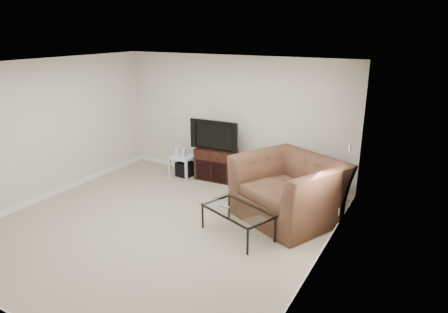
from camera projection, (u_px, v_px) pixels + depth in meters
The scene contains 18 objects.
floor at pixel (160, 226), 6.32m from camera, with size 5.00×5.00×0.00m, color tan.
ceiling at pixel (151, 65), 5.55m from camera, with size 5.00×5.00×0.00m, color white.
wall_back at pixel (234, 119), 8.01m from camera, with size 5.00×0.02×2.50m, color silver.
wall_left at pixel (44, 131), 7.09m from camera, with size 0.02×5.00×2.50m, color silver.
wall_right at pixel (321, 181), 4.78m from camera, with size 0.02×5.00×2.50m, color silver.
plate_back at pixel (176, 112), 8.65m from camera, with size 0.12×0.02×0.12m, color white.
plate_right_switch at pixel (350, 147), 6.12m from camera, with size 0.02×0.09×0.13m, color white.
plate_right_outlet at pixel (340, 211), 6.16m from camera, with size 0.02×0.08×0.12m, color white.
tv_stand at pixel (217, 163), 8.24m from camera, with size 0.79×0.55×0.66m, color black, non-canonical shape.
dvd_player at pixel (216, 154), 8.13m from camera, with size 0.41×0.29×0.06m, color black.
television at pixel (216, 134), 8.01m from camera, with size 0.97×0.19×0.60m, color black.
side_table at pixel (183, 166), 8.40m from camera, with size 0.46×0.46×0.44m, color #ABC2D0, non-canonical shape.
subwoofer at pixel (185, 169), 8.42m from camera, with size 0.30×0.30×0.30m, color black.
game_console at pixel (178, 151), 8.33m from camera, with size 0.05×0.15×0.20m, color white.
game_case at pixel (185, 153), 8.26m from camera, with size 0.05×0.13×0.17m, color silver.
recliner at pixel (290, 180), 6.38m from camera, with size 1.56×1.01×1.36m, color #483220.
coffee_table at pixel (238, 222), 5.99m from camera, with size 1.10×0.62×0.43m, color black, non-canonical shape.
remote at pixel (224, 206), 5.99m from camera, with size 0.17×0.05×0.02m, color #B2B2B7.
Camera 1 is at (3.65, -4.46, 2.99)m, focal length 32.00 mm.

